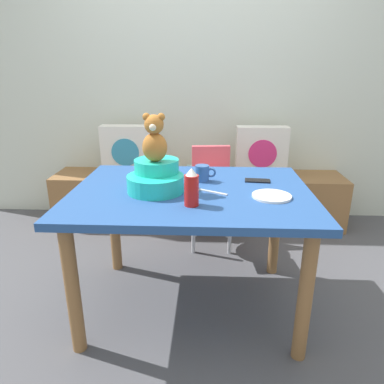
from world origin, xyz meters
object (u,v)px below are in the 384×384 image
(dinner_plate_near, at_px, (272,196))
(cell_phone, at_px, (257,181))
(pillow_floral_right, at_px, (261,152))
(highchair, at_px, (212,183))
(book_stack, at_px, (198,171))
(dining_table, at_px, (191,207))
(pillow_floral_left, at_px, (127,151))
(coffee_mug, at_px, (203,173))
(teddy_bear, at_px, (154,139))
(infant_seat_teal, at_px, (156,178))
(ketchup_bottle, at_px, (191,188))

(dinner_plate_near, distance_m, cell_phone, 0.27)
(pillow_floral_right, xyz_separation_m, highchair, (-0.43, -0.42, -0.16))
(book_stack, relative_size, highchair, 0.25)
(dining_table, bearing_deg, highchair, 81.15)
(pillow_floral_left, height_order, book_stack, pillow_floral_left)
(pillow_floral_right, bearing_deg, cell_phone, -99.36)
(pillow_floral_right, height_order, highchair, pillow_floral_right)
(cell_phone, bearing_deg, book_stack, 25.00)
(coffee_mug, height_order, cell_phone, coffee_mug)
(book_stack, bearing_deg, teddy_bear, -98.35)
(book_stack, distance_m, highchair, 0.46)
(highchair, xyz_separation_m, teddy_bear, (-0.31, -0.82, 0.50))
(pillow_floral_right, bearing_deg, highchair, -135.81)
(pillow_floral_right, relative_size, book_stack, 2.20)
(book_stack, height_order, coffee_mug, coffee_mug)
(pillow_floral_right, height_order, infant_seat_teal, same)
(dining_table, bearing_deg, pillow_floral_left, 117.39)
(dinner_plate_near, bearing_deg, book_stack, 107.46)
(book_stack, bearing_deg, highchair, -73.81)
(coffee_mug, distance_m, dinner_plate_near, 0.44)
(infant_seat_teal, distance_m, cell_phone, 0.60)
(highchair, height_order, cell_phone, highchair)
(highchair, height_order, teddy_bear, teddy_bear)
(pillow_floral_left, relative_size, highchair, 0.56)
(pillow_floral_right, relative_size, teddy_bear, 1.76)
(cell_phone, bearing_deg, highchair, 27.37)
(dining_table, bearing_deg, teddy_bear, -172.96)
(ketchup_bottle, height_order, dinner_plate_near, ketchup_bottle)
(pillow_floral_right, bearing_deg, coffee_mug, -114.94)
(highchair, distance_m, infant_seat_teal, 0.92)
(ketchup_bottle, height_order, cell_phone, ketchup_bottle)
(teddy_bear, relative_size, dinner_plate_near, 1.25)
(teddy_bear, height_order, coffee_mug, teddy_bear)
(book_stack, distance_m, dining_table, 1.24)
(pillow_floral_left, xyz_separation_m, dining_table, (0.63, -1.21, -0.04))
(ketchup_bottle, xyz_separation_m, dinner_plate_near, (0.40, 0.13, -0.08))
(pillow_floral_left, height_order, highchair, pillow_floral_left)
(highchair, bearing_deg, dining_table, -98.85)
(pillow_floral_right, distance_m, cell_phone, 1.06)
(infant_seat_teal, height_order, coffee_mug, infant_seat_teal)
(ketchup_bottle, bearing_deg, highchair, 83.89)
(dining_table, xyz_separation_m, teddy_bear, (-0.19, -0.02, 0.38))
(teddy_bear, xyz_separation_m, cell_phone, (0.57, 0.19, -0.27))
(dining_table, xyz_separation_m, ketchup_bottle, (0.01, -0.24, 0.19))
(pillow_floral_left, relative_size, dinner_plate_near, 2.20)
(highchair, xyz_separation_m, coffee_mug, (-0.06, -0.64, 0.27))
(coffee_mug, distance_m, cell_phone, 0.32)
(book_stack, xyz_separation_m, coffee_mug, (0.06, -1.08, 0.29))
(book_stack, relative_size, dinner_plate_near, 1.00)
(teddy_bear, bearing_deg, pillow_floral_left, 109.62)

